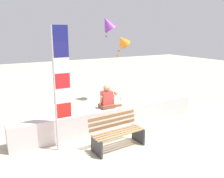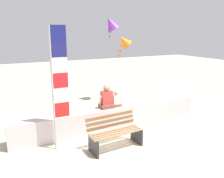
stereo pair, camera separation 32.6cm
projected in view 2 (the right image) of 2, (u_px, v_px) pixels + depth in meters
name	position (u px, v px, depth m)	size (l,w,h in m)	color
ground_plane	(132.00, 142.00, 6.68)	(40.00, 40.00, 0.00)	#BDB296
seawall_ledge	(112.00, 117.00, 7.65)	(6.36, 0.52, 0.70)	silver
park_bench	(115.00, 133.00, 6.32)	(1.50, 0.69, 0.88)	#9A7C52
person_adult	(107.00, 99.00, 7.43)	(0.50, 0.37, 0.76)	brown
person_child	(116.00, 100.00, 7.60)	(0.34, 0.25, 0.52)	brown
flag_banner	(58.00, 79.00, 5.94)	(0.43, 0.05, 3.22)	#B7B7BC
kite_purple	(111.00, 24.00, 9.95)	(0.90, 0.76, 0.96)	purple
kite_orange	(123.00, 41.00, 7.83)	(0.57, 0.56, 0.85)	orange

